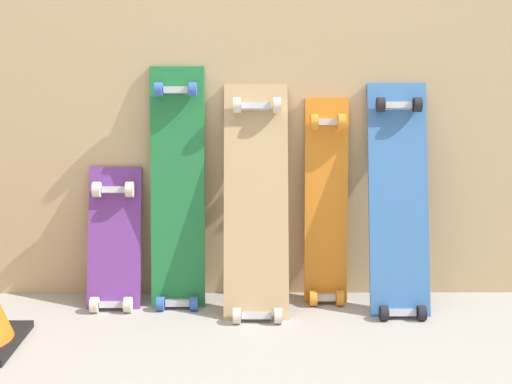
% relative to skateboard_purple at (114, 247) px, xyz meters
% --- Properties ---
extents(ground_plane, '(12.00, 12.00, 0.00)m').
position_rel_skateboard_purple_xyz_m(ground_plane, '(0.54, 0.06, -0.23)').
color(ground_plane, '#9E9991').
extents(plywood_wall_panel, '(2.30, 0.04, 1.86)m').
position_rel_skateboard_purple_xyz_m(plywood_wall_panel, '(0.54, 0.13, 0.71)').
color(plywood_wall_panel, tan).
rests_on(plywood_wall_panel, ground).
extents(skateboard_purple, '(0.20, 0.23, 0.59)m').
position_rel_skateboard_purple_xyz_m(skateboard_purple, '(0.00, 0.00, 0.00)').
color(skateboard_purple, '#6B338C').
rests_on(skateboard_purple, ground).
extents(skateboard_green, '(0.20, 0.21, 0.97)m').
position_rel_skateboard_purple_xyz_m(skateboard_green, '(0.24, 0.02, 0.19)').
color(skateboard_green, '#1E7238').
rests_on(skateboard_green, ground).
extents(skateboard_natural, '(0.24, 0.34, 0.91)m').
position_rel_skateboard_purple_xyz_m(skateboard_natural, '(0.55, -0.05, 0.16)').
color(skateboard_natural, tan).
rests_on(skateboard_natural, ground).
extents(skateboard_orange, '(0.16, 0.17, 0.85)m').
position_rel_skateboard_purple_xyz_m(skateboard_orange, '(0.81, 0.04, 0.13)').
color(skateboard_orange, orange).
rests_on(skateboard_orange, ground).
extents(skateboard_blue, '(0.22, 0.31, 0.91)m').
position_rel_skateboard_purple_xyz_m(skateboard_blue, '(1.07, -0.04, 0.16)').
color(skateboard_blue, '#386BAD').
rests_on(skateboard_blue, ground).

